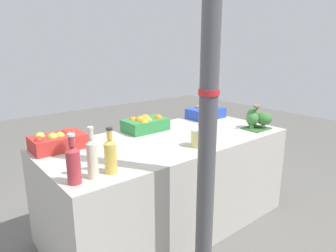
% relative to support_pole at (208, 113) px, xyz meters
% --- Properties ---
extents(ground_plane, '(10.00, 10.00, 0.00)m').
position_rel_support_pole_xyz_m(ground_plane, '(0.29, 0.69, -1.12)').
color(ground_plane, '#605E59').
extents(market_table, '(1.96, 0.92, 0.76)m').
position_rel_support_pole_xyz_m(market_table, '(0.29, 0.69, -0.74)').
color(market_table, '#B7B2A8').
rests_on(market_table, ground_plane).
extents(support_pole, '(0.11, 0.11, 2.24)m').
position_rel_support_pole_xyz_m(support_pole, '(0.00, 0.00, 0.00)').
color(support_pole, '#4C4C51').
rests_on(support_pole, ground_plane).
extents(apple_crate, '(0.37, 0.23, 0.13)m').
position_rel_support_pole_xyz_m(apple_crate, '(-0.47, 0.99, -0.30)').
color(apple_crate, red).
rests_on(apple_crate, market_table).
extents(orange_crate, '(0.37, 0.23, 0.14)m').
position_rel_support_pole_xyz_m(orange_crate, '(0.28, 0.98, -0.30)').
color(orange_crate, '#2D8442').
rests_on(orange_crate, market_table).
extents(carrot_crate, '(0.37, 0.23, 0.14)m').
position_rel_support_pole_xyz_m(carrot_crate, '(1.04, 0.98, -0.31)').
color(carrot_crate, '#2847B7').
rests_on(carrot_crate, market_table).
extents(broccoli_pile, '(0.25, 0.20, 0.18)m').
position_rel_support_pole_xyz_m(broccoli_pile, '(1.09, 0.42, -0.28)').
color(broccoli_pile, '#2D602D').
rests_on(broccoli_pile, market_table).
extents(juice_bottle_ruby, '(0.07, 0.07, 0.27)m').
position_rel_support_pole_xyz_m(juice_bottle_ruby, '(-0.61, 0.37, -0.25)').
color(juice_bottle_ruby, '#B2333D').
rests_on(juice_bottle_ruby, market_table).
extents(juice_bottle_cloudy, '(0.06, 0.06, 0.29)m').
position_rel_support_pole_xyz_m(juice_bottle_cloudy, '(-0.51, 0.37, -0.24)').
color(juice_bottle_cloudy, beige).
rests_on(juice_bottle_cloudy, market_table).
extents(juice_bottle_golden, '(0.07, 0.07, 0.27)m').
position_rel_support_pole_xyz_m(juice_bottle_golden, '(-0.39, 0.37, -0.25)').
color(juice_bottle_golden, gold).
rests_on(juice_bottle_golden, market_table).
extents(pickle_jar, '(0.12, 0.12, 0.13)m').
position_rel_support_pole_xyz_m(pickle_jar, '(0.33, 0.39, -0.30)').
color(pickle_jar, '#D1CC75').
rests_on(pickle_jar, market_table).
extents(sparrow_bird, '(0.14, 0.04, 0.05)m').
position_rel_support_pole_xyz_m(sparrow_bird, '(1.05, 0.40, -0.16)').
color(sparrow_bird, '#4C3D2D').
rests_on(sparrow_bird, broccoli_pile).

